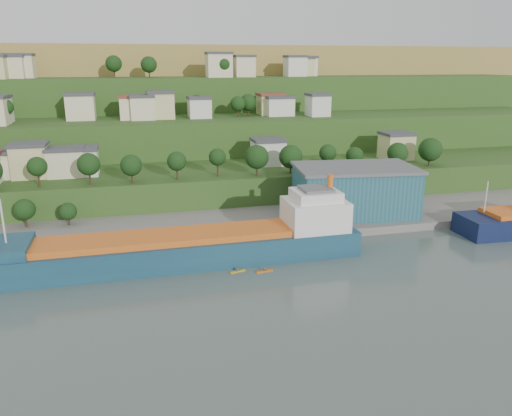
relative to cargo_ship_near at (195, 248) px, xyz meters
name	(u,v)px	position (x,y,z in m)	size (l,w,h in m)	color
ground	(246,274)	(9.22, -8.63, -3.12)	(500.00, 500.00, 0.00)	#404E4B
quay	(297,224)	(29.22, 19.37, -3.12)	(220.00, 26.00, 4.00)	slate
hillside	(174,144)	(9.18, 160.03, -3.02)	(360.00, 210.72, 96.00)	#284719
cargo_ship_near	(195,248)	(0.00, 0.00, 0.00)	(76.01, 12.65, 19.52)	#13304A
warehouse	(354,190)	(44.77, 18.74, 5.32)	(32.97, 22.43, 12.80)	#1E515B
dinghy	(35,249)	(-33.57, 11.54, -1.46)	(4.57, 1.72, 0.91)	silver
kayak_orange	(264,271)	(13.00, -8.56, -2.85)	(3.61, 1.03, 0.89)	#CB6312
kayak_yellow	(238,271)	(7.69, -7.35, -2.87)	(3.39, 1.35, 0.84)	gold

